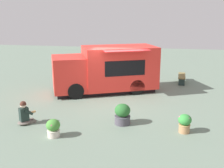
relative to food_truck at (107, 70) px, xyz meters
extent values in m
plane|color=slate|center=(-0.67, 1.40, -1.13)|extent=(40.00, 40.00, 0.00)
cube|color=red|center=(-0.61, -0.28, 0.15)|extent=(4.21, 3.41, 2.13)
cube|color=red|center=(1.79, 0.81, -0.06)|extent=(2.26, 2.47, 1.70)
cube|color=#142B2C|center=(2.49, 1.13, 0.24)|extent=(0.71, 1.52, 0.65)
cube|color=black|center=(-1.04, 0.67, 0.28)|extent=(1.85, 0.86, 0.75)
cube|color=red|center=(-1.16, 0.94, 1.18)|extent=(2.26, 1.46, 0.03)
cube|color=black|center=(0.11, 0.05, -1.02)|extent=(5.24, 3.58, 0.21)
cylinder|color=black|center=(1.98, -0.12, -0.74)|extent=(0.80, 0.52, 0.77)
cylinder|color=black|center=(1.21, 1.57, -0.74)|extent=(0.80, 0.52, 0.77)
cylinder|color=black|center=(-0.82, -1.40, -0.74)|extent=(0.80, 0.52, 0.77)
cylinder|color=black|center=(-1.59, 0.29, -0.74)|extent=(0.80, 0.52, 0.77)
ellipsoid|color=#685D56|center=(2.16, 4.83, -1.06)|extent=(0.67, 0.68, 0.14)
cube|color=#685D56|center=(1.96, 4.74, -1.07)|extent=(0.32, 0.35, 0.11)
cube|color=#685D56|center=(2.11, 4.61, -1.07)|extent=(0.32, 0.35, 0.11)
cube|color=#212F2B|center=(2.16, 4.83, -0.74)|extent=(0.37, 0.38, 0.50)
sphere|color=beige|center=(2.16, 4.83, -0.38)|extent=(0.23, 0.23, 0.23)
sphere|color=#49261D|center=(2.16, 4.83, -0.35)|extent=(0.23, 0.23, 0.23)
cube|color=#212F2B|center=(2.00, 4.78, -0.67)|extent=(0.29, 0.32, 0.27)
cube|color=#212F2B|center=(2.15, 4.66, -0.67)|extent=(0.29, 0.32, 0.27)
cylinder|color=tan|center=(1.96, 4.59, -0.75)|extent=(0.21, 0.31, 0.09)
cube|color=#689D3C|center=(1.96, 4.59, -0.73)|extent=(0.15, 0.25, 0.02)
cylinder|color=#49444E|center=(-1.42, 4.15, -0.97)|extent=(0.57, 0.57, 0.31)
torus|color=#4A4A52|center=(-1.42, 4.15, -0.83)|extent=(0.60, 0.60, 0.04)
ellipsoid|color=#28632B|center=(-1.42, 4.15, -0.60)|extent=(0.58, 0.58, 0.49)
sphere|color=#E43890|center=(-1.34, 4.31, -0.44)|extent=(0.07, 0.07, 0.07)
sphere|color=#CE467F|center=(-1.59, 3.97, -0.55)|extent=(0.08, 0.08, 0.08)
sphere|color=#DD4787|center=(-1.48, 3.92, -0.57)|extent=(0.06, 0.06, 0.06)
sphere|color=#D03687|center=(-1.58, 3.97, -0.57)|extent=(0.07, 0.07, 0.07)
sphere|color=#DB4A95|center=(-1.58, 4.31, -0.49)|extent=(0.05, 0.05, 0.05)
cylinder|color=#AD7D53|center=(-3.64, 4.50, -0.98)|extent=(0.38, 0.38, 0.30)
torus|color=#AE8350|center=(-3.64, 4.50, -0.85)|extent=(0.41, 0.41, 0.04)
ellipsoid|color=#358D3B|center=(-3.64, 4.50, -0.66)|extent=(0.46, 0.46, 0.39)
sphere|color=#DA4189|center=(-3.75, 4.61, -0.56)|extent=(0.06, 0.06, 0.06)
sphere|color=#E54486|center=(-3.47, 4.50, -0.58)|extent=(0.09, 0.09, 0.09)
sphere|color=#E23C96|center=(-3.73, 4.34, -0.62)|extent=(0.05, 0.05, 0.05)
sphere|color=#CC3A97|center=(-3.81, 4.48, -0.60)|extent=(0.08, 0.08, 0.08)
cylinder|color=beige|center=(0.68, 5.64, -1.01)|extent=(0.40, 0.40, 0.24)
torus|color=beige|center=(0.68, 5.64, -0.90)|extent=(0.43, 0.43, 0.04)
ellipsoid|color=#458936|center=(0.68, 5.64, -0.71)|extent=(0.47, 0.47, 0.40)
sphere|color=#E43A77|center=(0.66, 5.82, -0.65)|extent=(0.08, 0.08, 0.08)
sphere|color=#D73085|center=(0.87, 5.62, -0.66)|extent=(0.07, 0.07, 0.07)
sphere|color=#EA4488|center=(0.51, 5.61, -0.63)|extent=(0.05, 0.05, 0.05)
sphere|color=#E53E8F|center=(0.68, 5.46, -0.63)|extent=(0.09, 0.09, 0.09)
sphere|color=#EE467C|center=(0.82, 5.60, -0.59)|extent=(0.06, 0.06, 0.06)
cube|color=olive|center=(-3.98, -2.58, -0.70)|extent=(0.51, 1.65, 0.06)
cube|color=#243736|center=(-4.02, -3.23, -0.93)|extent=(0.34, 0.10, 0.40)
cube|color=#243736|center=(-3.94, -1.93, -0.93)|extent=(0.34, 0.10, 0.40)
camera|label=1|loc=(-2.75, 13.49, 2.89)|focal=43.52mm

